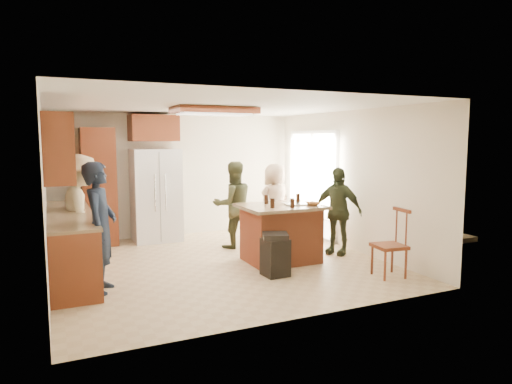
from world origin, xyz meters
name	(u,v)px	position (x,y,z in m)	size (l,w,h in m)	color
room_shell	(374,188)	(4.37, 1.64, 0.87)	(8.00, 5.20, 5.00)	tan
person_front_left	(100,227)	(-1.87, -0.62, 0.85)	(0.62, 0.45, 1.70)	#192232
person_behind_left	(233,205)	(0.61, 0.95, 0.79)	(0.77, 0.48, 1.59)	#3C4025
person_behind_right	(275,202)	(1.55, 1.12, 0.76)	(0.74, 0.48, 1.52)	tan
person_side_right	(337,211)	(2.07, -0.24, 0.76)	(0.89, 0.45, 1.51)	#2E361F
person_counter	(81,212)	(-2.01, 0.67, 0.88)	(1.14, 0.53, 1.76)	tan
left_cabinetry	(65,210)	(-2.24, 0.40, 0.96)	(0.64, 3.00, 2.30)	maroon
back_wall_units	(113,172)	(-1.33, 2.20, 1.38)	(1.80, 0.60, 2.45)	maroon
refrigerator	(156,195)	(-0.55, 2.12, 0.90)	(0.90, 0.76, 1.80)	white
kitchen_island	(281,233)	(0.96, -0.28, 0.47)	(1.28, 1.03, 0.93)	#9F4829
island_items	(296,203)	(1.17, -0.39, 0.97)	(0.88, 0.61, 0.15)	silver
trash_bin	(275,254)	(0.51, -0.95, 0.32)	(0.47, 0.47, 0.63)	black
spindle_chair	(390,246)	(2.01, -1.68, 0.45)	(0.47, 0.47, 0.99)	maroon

